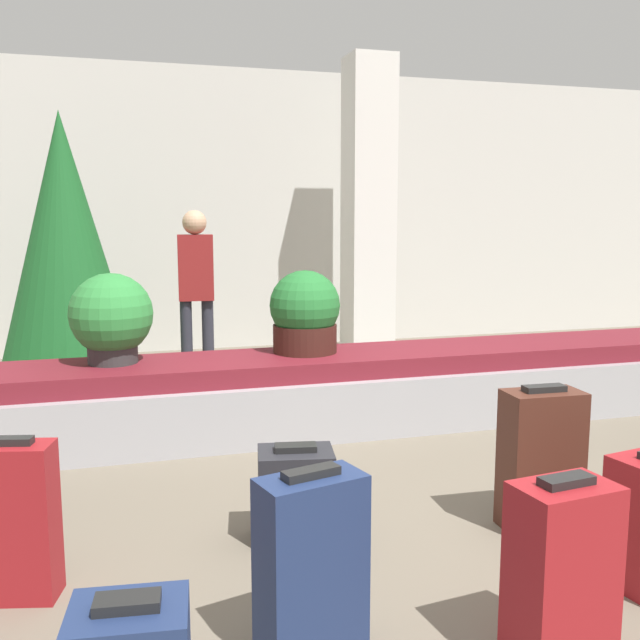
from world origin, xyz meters
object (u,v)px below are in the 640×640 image
suitcase_1 (311,567)px  traveler_0 (196,281)px  decorated_tree (65,242)px  potted_plant_0 (305,314)px  suitcase_8 (541,459)px  pillar (368,210)px  suitcase_3 (562,574)px  potted_plant_1 (111,318)px  suitcase_4 (15,521)px  suitcase_5 (296,495)px

suitcase_1 → traveler_0: (0.12, 4.40, 0.61)m
suitcase_1 → decorated_tree: bearing=88.5°
potted_plant_0 → suitcase_8: bearing=-72.3°
pillar → potted_plant_0: size_ratio=5.28×
suitcase_3 → decorated_tree: bearing=104.7°
pillar → decorated_tree: bearing=-169.8°
suitcase_8 → potted_plant_0: potted_plant_0 is taller
potted_plant_1 → traveler_0: traveler_0 is taller
suitcase_8 → decorated_tree: bearing=125.3°
suitcase_4 → decorated_tree: size_ratio=0.28×
suitcase_1 → suitcase_5: (0.17, 0.90, -0.11)m
potted_plant_0 → suitcase_5: bearing=-106.5°
suitcase_4 → pillar: bearing=68.3°
potted_plant_0 → suitcase_3: bearing=-88.1°
suitcase_3 → suitcase_1: bearing=154.8°
suitcase_8 → traveler_0: size_ratio=0.46×
traveler_0 → decorated_tree: (-1.14, 0.07, 0.37)m
suitcase_1 → suitcase_4: bearing=131.5°
potted_plant_1 → traveler_0: 1.83m
pillar → suitcase_3: (-1.22, -5.29, -1.27)m
suitcase_5 → suitcase_8: bearing=0.9°
pillar → potted_plant_0: (-1.32, -2.27, -0.76)m
suitcase_1 → pillar: bearing=53.5°
pillar → decorated_tree: (-3.06, -0.55, -0.28)m
pillar → suitcase_4: pillar is taller
suitcase_5 → potted_plant_1: bearing=124.5°
decorated_tree → suitcase_8: bearing=-57.6°
suitcase_5 → suitcase_8: (1.20, -0.20, 0.13)m
suitcase_3 → decorated_tree: decorated_tree is taller
potted_plant_0 → suitcase_1: bearing=-104.7°
suitcase_3 → decorated_tree: (-1.84, 4.74, 0.99)m
suitcase_1 → potted_plant_0: size_ratio=1.14×
suitcase_5 → suitcase_8: 1.23m
suitcase_1 → suitcase_5: bearing=64.7°
suitcase_4 → traveler_0: (1.16, 3.69, 0.62)m
suitcase_5 → potted_plant_0: size_ratio=0.79×
potted_plant_0 → potted_plant_1: bearing=-179.6°
potted_plant_0 → pillar: bearing=59.8°
potted_plant_0 → potted_plant_1: (-1.37, -0.01, 0.02)m
pillar → potted_plant_0: bearing=-120.2°
suitcase_5 → traveler_0: traveler_0 is taller
suitcase_8 → decorated_tree: size_ratio=0.30×
potted_plant_1 → decorated_tree: (-0.37, 1.73, 0.46)m
suitcase_1 → decorated_tree: (-1.02, 4.47, 0.98)m
suitcase_1 → traveler_0: traveler_0 is taller
suitcase_1 → potted_plant_1: potted_plant_1 is taller
potted_plant_0 → traveler_0: 1.76m
potted_plant_1 → traveler_0: bearing=65.2°
pillar → traveler_0: bearing=-162.2°
suitcase_4 → decorated_tree: bearing=103.5°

